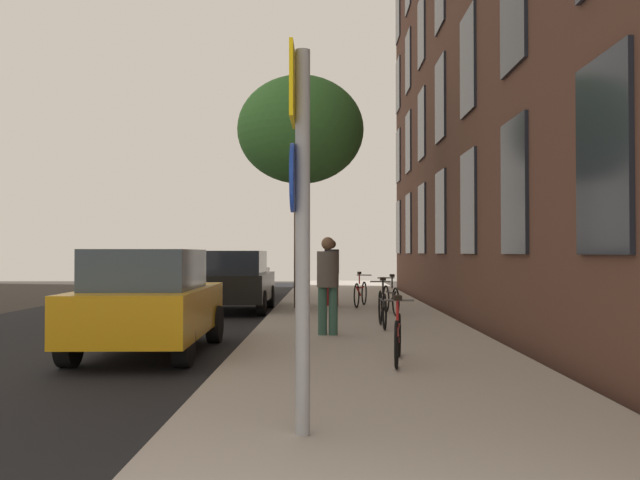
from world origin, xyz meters
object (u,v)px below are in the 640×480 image
traffic_light (303,215)px  bicycle_1 (382,308)px  tree_near (301,132)px  pedestrian_1 (332,268)px  bicycle_3 (360,293)px  car_2 (238,274)px  car_0 (150,300)px  pedestrian_0 (328,279)px  bicycle_2 (391,299)px  sign_post (300,206)px  car_1 (236,281)px  bicycle_0 (398,336)px

traffic_light → bicycle_1: (1.85, -8.84, -2.32)m
tree_near → pedestrian_1: bearing=48.0°
bicycle_3 → car_2: (-4.00, 5.17, 0.35)m
traffic_light → car_0: bearing=-99.7°
bicycle_3 → pedestrian_0: size_ratio=0.96×
pedestrian_0 → traffic_light: bearing=94.4°
bicycle_3 → tree_near: bearing=-159.7°
bicycle_1 → bicycle_2: bearing=81.4°
car_2 → bicycle_2: bearing=-58.7°
bicycle_2 → pedestrian_0: bearing=-110.0°
tree_near → pedestrian_0: tree_near is taller
traffic_light → bicycle_1: size_ratio=2.32×
traffic_light → car_2: size_ratio=0.93×
bicycle_1 → sign_post: bearing=-99.4°
sign_post → pedestrian_0: bearing=87.9°
sign_post → pedestrian_1: 13.53m
car_1 → car_2: 5.70m
pedestrian_0 → car_1: bearing=111.9°
tree_near → bicycle_1: (1.78, -4.66, -4.29)m
tree_near → car_2: (-2.39, 5.77, -3.95)m
car_0 → bicycle_0: bearing=-22.1°
traffic_light → tree_near: (0.07, -4.18, 1.97)m
pedestrian_0 → pedestrian_1: size_ratio=0.96×
traffic_light → bicycle_1: traffic_light is taller
pedestrian_0 → car_0: size_ratio=0.42×
pedestrian_1 → car_1: bearing=-162.3°
sign_post → pedestrian_1: bearing=88.5°
bicycle_0 → traffic_light: bearing=97.4°
sign_post → bicycle_1: sign_post is taller
car_0 → tree_near: bearing=74.6°
tree_near → bicycle_1: size_ratio=3.59×
bicycle_0 → bicycle_3: 9.56m
pedestrian_0 → bicycle_3: bearing=82.1°
sign_post → car_2: bearing=98.8°
car_2 → bicycle_0: bearing=-74.7°
bicycle_2 → pedestrian_1: size_ratio=0.93×
bicycle_3 → car_1: car_1 is taller
sign_post → car_1: sign_post is taller
tree_near → pedestrian_1: (0.83, 0.92, -3.63)m
traffic_light → tree_near: tree_near is taller
tree_near → car_2: bearing=112.5°
tree_near → bicycle_2: size_ratio=3.62×
tree_near → bicycle_0: tree_near is taller
traffic_light → car_0: 11.99m
tree_near → bicycle_0: 10.09m
tree_near → car_0: 8.70m
sign_post → bicycle_2: 11.03m
tree_near → bicycle_1: 6.58m
sign_post → bicycle_1: bearing=80.6°
bicycle_0 → car_2: bearing=105.3°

